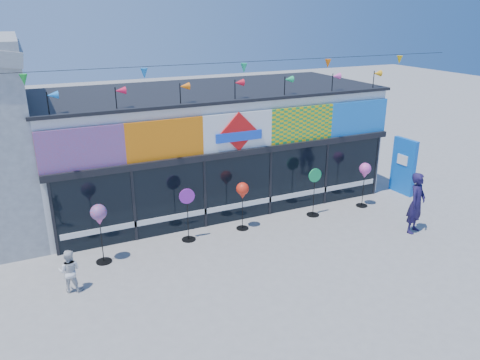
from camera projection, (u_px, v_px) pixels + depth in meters
ground at (289, 266)px, 13.06m from camera, size 80.00×80.00×0.00m
kite_shop at (210, 144)px, 17.43m from camera, size 16.00×5.70×5.31m
blue_sign at (403, 166)px, 18.00m from camera, size 0.24×1.10×2.17m
spinner_0 at (99, 217)px, 12.80m from camera, size 0.45×0.45×1.77m
spinner_1 at (188, 213)px, 14.26m from camera, size 0.48×0.43×1.70m
spinner_2 at (242, 192)px, 14.88m from camera, size 0.41×0.41×1.60m
spinner_3 at (314, 191)px, 16.02m from camera, size 0.48×0.44×1.72m
spinner_4 at (365, 172)px, 16.66m from camera, size 0.42×0.42×1.65m
adult_man at (416, 203)px, 14.79m from camera, size 0.85×0.72×1.99m
child at (70, 271)px, 11.73m from camera, size 0.63×0.49×1.14m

